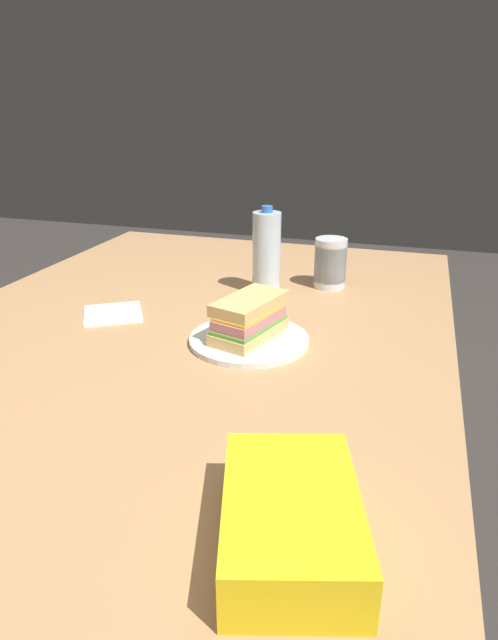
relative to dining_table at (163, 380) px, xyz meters
The scene contains 8 objects.
ground_plane 0.68m from the dining_table, ahead, with size 8.00×8.00×0.00m, color #383330.
dining_table is the anchor object (origin of this frame).
paper_plate 0.20m from the dining_table, 64.54° to the right, with size 0.25×0.25×0.01m, color white.
sandwich 0.22m from the dining_table, 63.27° to the right, with size 0.20×0.14×0.08m.
chip_bag 0.58m from the dining_table, 139.52° to the right, with size 0.23×0.15×0.07m, color yellow.
plastic_cup_stack 0.57m from the dining_table, 28.21° to the right, with size 0.08×0.08×0.13m.
water_bottle_spare 0.45m from the dining_table, 15.86° to the right, with size 0.07×0.07×0.22m.
paper_napkin 0.24m from the dining_table, 54.87° to the left, with size 0.13×0.13×0.01m, color white.
Camera 1 is at (-0.90, -0.47, 1.22)m, focal length 30.63 mm.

